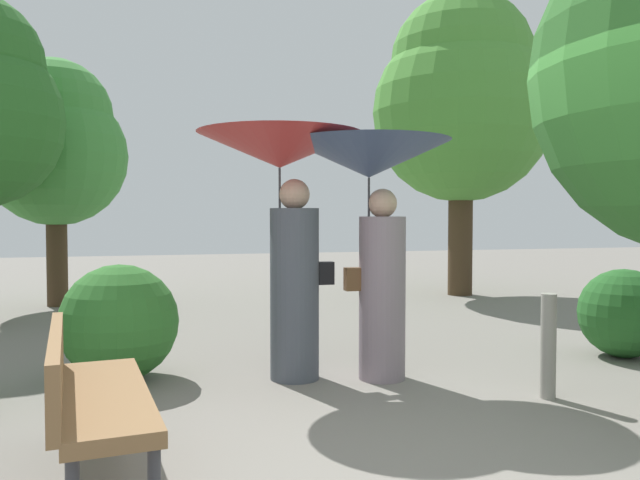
# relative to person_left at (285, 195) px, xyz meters

# --- Properties ---
(ground_plane) EXTENTS (40.00, 40.00, 0.00)m
(ground_plane) POSITION_rel_person_left_xyz_m (0.46, -2.12, -1.61)
(ground_plane) COLOR slate
(person_left) EXTENTS (1.43, 1.43, 2.15)m
(person_left) POSITION_rel_person_left_xyz_m (0.00, 0.00, 0.00)
(person_left) COLOR #474C56
(person_left) RESTS_ON ground
(person_right) EXTENTS (1.41, 1.41, 2.09)m
(person_right) POSITION_rel_person_left_xyz_m (0.74, -0.20, -0.02)
(person_right) COLOR gray
(person_right) RESTS_ON ground
(park_bench) EXTENTS (0.65, 1.55, 0.83)m
(park_bench) POSITION_rel_person_left_xyz_m (-1.47, -1.85, -1.10)
(park_bench) COLOR #38383D
(park_bench) RESTS_ON ground
(tree_near_left) EXTENTS (2.21, 2.21, 3.89)m
(tree_near_left) POSITION_rel_person_left_xyz_m (-2.53, 5.30, 0.96)
(tree_near_left) COLOR #42301E
(tree_near_left) RESTS_ON ground
(tree_near_right) EXTENTS (3.18, 3.18, 5.41)m
(tree_near_right) POSITION_rel_person_left_xyz_m (4.30, 4.84, 1.92)
(tree_near_right) COLOR #42301E
(tree_near_right) RESTS_ON ground
(bush_path_left) EXTENTS (0.90, 0.90, 0.90)m
(bush_path_left) POSITION_rel_person_left_xyz_m (3.50, -0.09, -1.17)
(bush_path_left) COLOR #235B23
(bush_path_left) RESTS_ON ground
(bush_behind_bench) EXTENTS (1.02, 1.02, 1.02)m
(bush_behind_bench) POSITION_rel_person_left_xyz_m (-1.40, 0.34, -1.11)
(bush_behind_bench) COLOR #2D6B28
(bush_behind_bench) RESTS_ON ground
(path_marker_post) EXTENTS (0.12, 0.12, 0.83)m
(path_marker_post) POSITION_rel_person_left_xyz_m (1.87, -1.12, -1.20)
(path_marker_post) COLOR gray
(path_marker_post) RESTS_ON ground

